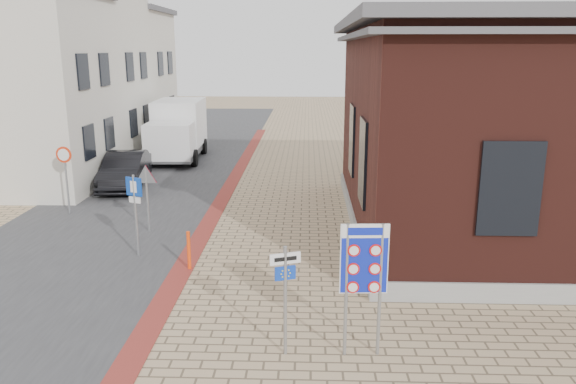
% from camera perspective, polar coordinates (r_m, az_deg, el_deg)
% --- Properties ---
extents(ground, '(120.00, 120.00, 0.00)m').
position_cam_1_polar(ground, '(12.98, -4.53, -12.62)').
color(ground, tan).
rests_on(ground, ground).
extents(road_strip, '(7.00, 60.00, 0.02)m').
position_cam_1_polar(road_strip, '(28.00, -12.34, 1.93)').
color(road_strip, '#38383A').
rests_on(road_strip, ground).
extents(curb_strip, '(0.60, 40.00, 0.02)m').
position_cam_1_polar(curb_strip, '(22.53, -6.76, -0.82)').
color(curb_strip, maroon).
rests_on(curb_strip, ground).
extents(brick_building, '(13.00, 13.00, 6.80)m').
position_cam_1_polar(brick_building, '(20.13, 24.29, 6.27)').
color(brick_building, gray).
rests_on(brick_building, ground).
extents(townhouse_near, '(7.40, 6.40, 8.30)m').
position_cam_1_polar(townhouse_near, '(26.61, -26.14, 9.24)').
color(townhouse_near, beige).
rests_on(townhouse_near, ground).
extents(townhouse_mid, '(7.40, 6.40, 9.10)m').
position_cam_1_polar(townhouse_mid, '(32.02, -21.21, 11.07)').
color(townhouse_mid, beige).
rests_on(townhouse_mid, ground).
extents(townhouse_far, '(7.40, 6.40, 8.30)m').
position_cam_1_polar(townhouse_far, '(37.63, -17.59, 11.11)').
color(townhouse_far, beige).
rests_on(townhouse_far, ground).
extents(bike_rack, '(0.08, 1.80, 0.60)m').
position_cam_1_polar(bike_rack, '(14.85, 6.73, -7.97)').
color(bike_rack, slate).
rests_on(bike_rack, ground).
extents(sedan, '(2.15, 4.78, 1.52)m').
position_cam_1_polar(sedan, '(25.35, -16.23, 2.14)').
color(sedan, black).
rests_on(sedan, ground).
extents(box_truck, '(2.79, 6.12, 3.15)m').
position_cam_1_polar(box_truck, '(31.08, -11.16, 6.23)').
color(box_truck, slate).
rests_on(box_truck, ground).
extents(border_sign, '(0.93, 0.10, 2.71)m').
position_cam_1_polar(border_sign, '(10.84, 7.73, -7.08)').
color(border_sign, gray).
rests_on(border_sign, ground).
extents(essen_sign, '(0.59, 0.24, 2.26)m').
position_cam_1_polar(essen_sign, '(10.92, -0.28, -9.39)').
color(essen_sign, gray).
rests_on(essen_sign, ground).
extents(parking_sign, '(0.51, 0.25, 2.43)m').
position_cam_1_polar(parking_sign, '(16.57, -15.29, -0.95)').
color(parking_sign, gray).
rests_on(parking_sign, ground).
extents(yield_sign, '(0.78, 0.07, 2.20)m').
position_cam_1_polar(yield_sign, '(18.73, -14.19, 0.91)').
color(yield_sign, gray).
rests_on(yield_sign, ground).
extents(speed_sign, '(0.59, 0.09, 2.49)m').
position_cam_1_polar(speed_sign, '(21.76, -21.68, 2.21)').
color(speed_sign, gray).
rests_on(speed_sign, ground).
extents(bollard, '(0.11, 0.11, 1.09)m').
position_cam_1_polar(bollard, '(15.59, -10.04, -5.88)').
color(bollard, '#FF440D').
rests_on(bollard, ground).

